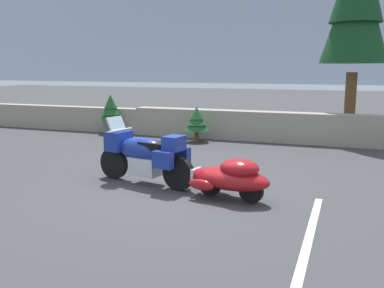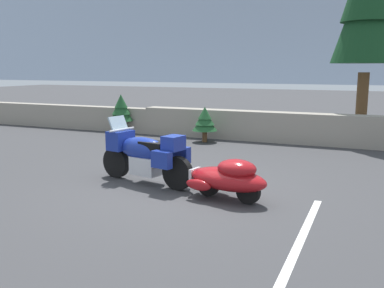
% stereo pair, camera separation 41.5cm
% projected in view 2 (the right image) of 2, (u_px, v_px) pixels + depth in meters
% --- Properties ---
extents(ground_plane, '(80.00, 80.00, 0.00)m').
position_uv_depth(ground_plane, '(178.00, 189.00, 8.29)').
color(ground_plane, '#38383A').
extents(stone_guard_wall, '(24.00, 0.59, 0.95)m').
position_uv_depth(stone_guard_wall, '(247.00, 126.00, 13.87)').
color(stone_guard_wall, gray).
rests_on(stone_guard_wall, ground).
extents(distant_ridgeline, '(240.00, 80.00, 16.00)m').
position_uv_depth(distant_ridgeline, '(363.00, 42.00, 93.70)').
color(distant_ridgeline, '#99A8BF').
rests_on(distant_ridgeline, ground).
extents(touring_motorcycle, '(2.29, 1.02, 1.33)m').
position_uv_depth(touring_motorcycle, '(145.00, 153.00, 8.60)').
color(touring_motorcycle, black).
rests_on(touring_motorcycle, ground).
extents(car_shaped_trailer, '(2.23, 1.00, 0.76)m').
position_uv_depth(car_shaped_trailer, '(228.00, 178.00, 7.54)').
color(car_shaped_trailer, black).
rests_on(car_shaped_trailer, ground).
extents(pine_sapling_near, '(0.79, 0.79, 1.12)m').
position_uv_depth(pine_sapling_near, '(205.00, 120.00, 13.43)').
color(pine_sapling_near, brown).
rests_on(pine_sapling_near, ground).
extents(pine_sapling_farther, '(0.85, 0.85, 1.41)m').
position_uv_depth(pine_sapling_farther, '(121.00, 109.00, 15.18)').
color(pine_sapling_farther, brown).
rests_on(pine_sapling_farther, ground).
extents(parking_stripe_marker, '(0.12, 3.60, 0.01)m').
position_uv_depth(parking_stripe_marker, '(302.00, 237.00, 5.91)').
color(parking_stripe_marker, silver).
rests_on(parking_stripe_marker, ground).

